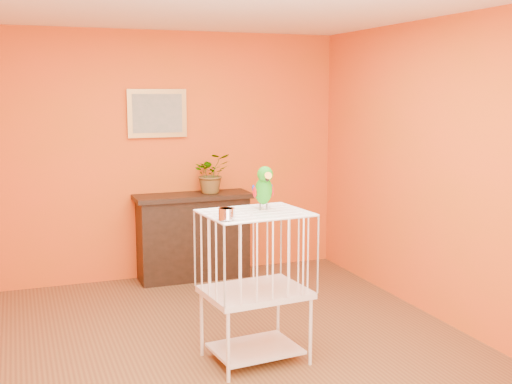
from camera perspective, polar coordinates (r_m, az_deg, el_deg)
name	(u,v)px	position (r m, az deg, el deg)	size (l,w,h in m)	color
ground	(224,354)	(5.03, -2.89, -14.20)	(4.50, 4.50, 0.00)	brown
room_shell	(222,146)	(4.65, -3.04, 4.07)	(4.50, 4.50, 4.50)	#EB4A16
console_cabinet	(193,236)	(6.84, -5.60, -3.94)	(1.22, 0.44, 0.91)	black
potted_plant	(213,178)	(6.74, -3.85, 1.23)	(0.38, 0.42, 0.33)	#26722D
framed_picture	(157,113)	(6.78, -8.78, 6.92)	(0.62, 0.04, 0.50)	#B88841
birdcage	(255,284)	(4.73, -0.08, -8.22)	(0.77, 0.62, 1.12)	white
feed_cup	(227,214)	(4.31, -2.64, -1.95)	(0.11, 0.11, 0.08)	silver
parrot	(264,187)	(4.67, 0.69, 0.41)	(0.16, 0.29, 0.33)	#59544C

